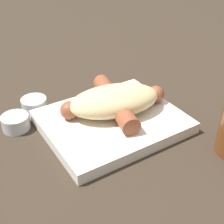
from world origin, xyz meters
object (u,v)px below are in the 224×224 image
Objects in this scene: condiment_cup_far at (16,123)px; bread_roll at (114,101)px; condiment_cup_near at (34,105)px; food_tray at (112,122)px; sausage at (115,102)px.

bread_roll is at bearing -25.21° from condiment_cup_far.
food_tray is at bearing -51.58° from condiment_cup_near.
bread_roll is at bearing -125.07° from sausage.
bread_roll is at bearing -45.93° from condiment_cup_near.
food_tray is 0.16m from condiment_cup_near.
sausage reaches higher than condiment_cup_far.
sausage reaches higher than food_tray.
sausage is at bearing 54.93° from bread_roll.
sausage is (0.00, 0.01, -0.01)m from bread_roll.
condiment_cup_near is (-0.11, 0.11, -0.03)m from bread_roll.
condiment_cup_far is at bearing 149.95° from food_tray.
condiment_cup_near is (-0.11, 0.11, -0.02)m from sausage.
condiment_cup_near is at bearing 128.42° from food_tray.
food_tray is 1.32× the size of bread_roll.
condiment_cup_far is at bearing -141.58° from condiment_cup_near.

